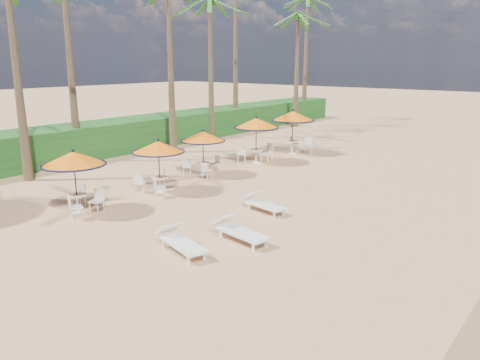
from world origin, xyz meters
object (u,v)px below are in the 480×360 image
object	(u,v)px
station_2	(203,142)
lounger_far	(262,203)
station_4	(294,120)
station_3	(256,129)
station_0	(75,166)
station_1	(157,153)
lounger_near	(180,240)
lounger_mid	(238,230)

from	to	relation	value
station_2	lounger_far	size ratio (longest dim) A/B	1.16
station_2	station_4	size ratio (longest dim) A/B	0.85
station_3	station_4	distance (m)	3.30
station_2	lounger_far	world-z (taller)	station_2
station_0	station_1	xyz separation A→B (m)	(0.22, 3.57, -0.06)
station_4	lounger_far	size ratio (longest dim) A/B	1.37
station_2	lounger_near	bearing A→B (deg)	-51.37
station_1	station_2	xyz separation A→B (m)	(-0.55, 3.27, -0.03)
station_3	lounger_far	world-z (taller)	station_3
lounger_far	station_1	bearing A→B (deg)	-162.64
station_3	lounger_near	size ratio (longest dim) A/B	1.18
lounger_mid	lounger_far	size ratio (longest dim) A/B	1.11
station_1	lounger_mid	xyz separation A→B (m)	(5.84, -2.11, -1.29)
station_3	lounger_mid	distance (m)	11.21
station_2	lounger_near	size ratio (longest dim) A/B	1.04
lounger_far	lounger_mid	bearing A→B (deg)	-58.33
station_0	station_1	bearing A→B (deg)	86.55
station_4	lounger_mid	world-z (taller)	station_4
station_2	lounger_mid	world-z (taller)	station_2
station_1	station_4	world-z (taller)	station_4
station_2	station_3	bearing A→B (deg)	86.70
station_0	lounger_near	world-z (taller)	station_0
station_0	station_3	bearing A→B (deg)	90.60
station_3	lounger_mid	xyz separation A→B (m)	(6.17, -9.25, -1.47)
station_0	lounger_near	xyz separation A→B (m)	(5.31, -0.22, -1.35)
station_3	lounger_near	bearing A→B (deg)	-63.62
station_0	station_4	xyz separation A→B (m)	(0.11, 14.00, 0.27)
station_4	lounger_mid	distance (m)	13.97
station_2	lounger_near	world-z (taller)	station_2
station_3	lounger_mid	size ratio (longest dim) A/B	1.18
station_0	station_4	bearing A→B (deg)	89.57
lounger_mid	station_3	bearing A→B (deg)	132.81
station_3	lounger_far	size ratio (longest dim) A/B	1.31
station_2	station_4	bearing A→B (deg)	86.47
station_1	station_3	xyz separation A→B (m)	(-0.33, 7.13, 0.18)
station_1	lounger_far	xyz separation A→B (m)	(4.76, 0.62, -1.32)
station_0	lounger_far	size ratio (longest dim) A/B	1.23
station_2	station_4	distance (m)	7.18
station_1	lounger_near	xyz separation A→B (m)	(5.09, -3.79, -1.29)
lounger_mid	lounger_far	bearing A→B (deg)	120.76
lounger_near	lounger_far	world-z (taller)	lounger_near
station_3	lounger_near	xyz separation A→B (m)	(5.42, -10.93, -1.47)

